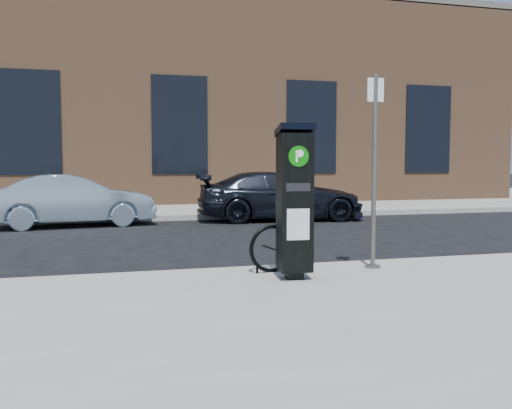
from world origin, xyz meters
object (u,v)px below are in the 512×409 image
object	(u,v)px
bike_rack	(272,249)
car_dark	(281,196)
car_silver	(73,200)
sign_pole	(374,173)
parking_kiosk	(295,200)

from	to	relation	value
bike_rack	car_dark	xyz separation A→B (m)	(2.56, 7.84, 0.22)
car_silver	sign_pole	bearing A→B (deg)	-157.03
bike_rack	car_dark	world-z (taller)	car_dark
car_dark	sign_pole	bearing A→B (deg)	176.93
parking_kiosk	sign_pole	size ratio (longest dim) A/B	0.73
bike_rack	car_dark	bearing A→B (deg)	63.21
parking_kiosk	car_silver	world-z (taller)	parking_kiosk
sign_pole	car_silver	bearing A→B (deg)	123.72
car_silver	car_dark	bearing A→B (deg)	-96.74
sign_pole	car_dark	xyz separation A→B (m)	(1.07, 7.91, -0.82)
car_silver	car_dark	world-z (taller)	car_dark
car_dark	car_silver	bearing A→B (deg)	95.62
sign_pole	bike_rack	distance (m)	1.83
parking_kiosk	bike_rack	xyz separation A→B (m)	(-0.17, 0.48, -0.71)
car_silver	car_dark	distance (m)	5.70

